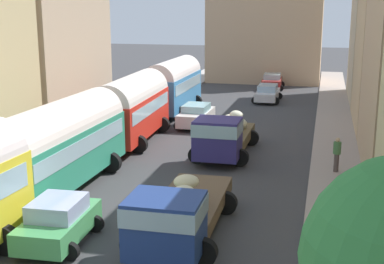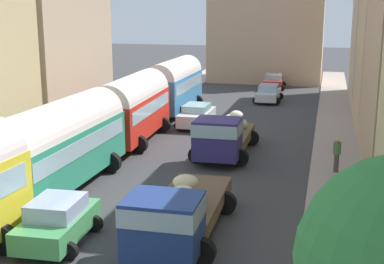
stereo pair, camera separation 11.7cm
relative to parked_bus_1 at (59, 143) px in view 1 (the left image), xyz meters
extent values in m
plane|color=#3B3B3D|center=(4.60, 11.50, -2.16)|extent=(154.00, 154.00, 0.00)
cube|color=#AFA8A3|center=(-2.65, 11.50, -2.09)|extent=(2.50, 70.00, 0.14)
cube|color=#A19287|center=(11.85, 11.50, -2.09)|extent=(2.50, 70.00, 0.14)
cube|color=tan|center=(-5.97, 10.79, 4.63)|extent=(4.14, 9.35, 13.59)
cube|color=beige|center=(15.60, 27.38, 4.06)|extent=(5.00, 10.21, 12.44)
cube|color=tan|center=(4.60, 37.87, 4.72)|extent=(11.82, 7.12, 13.77)
cylinder|color=black|center=(1.21, -6.18, -1.66)|extent=(1.00, 0.35, 1.00)
cube|color=#2D8E6E|center=(0.00, 0.00, -0.54)|extent=(2.52, 9.25, 2.24)
cylinder|color=silver|center=(0.00, 0.00, 0.58)|extent=(2.46, 9.07, 2.42)
cube|color=#99B7C6|center=(0.00, 0.00, -0.05)|extent=(2.56, 8.51, 0.72)
cylinder|color=black|center=(-1.19, 2.86, -1.66)|extent=(1.00, 0.35, 1.00)
cylinder|color=black|center=(1.16, 2.87, -1.66)|extent=(1.00, 0.35, 1.00)
cylinder|color=black|center=(-1.16, -2.87, -1.66)|extent=(1.00, 0.35, 1.00)
cylinder|color=black|center=(1.19, -2.86, -1.66)|extent=(1.00, 0.35, 1.00)
cube|color=red|center=(0.00, 9.00, -0.53)|extent=(2.81, 8.28, 2.26)
cylinder|color=silver|center=(0.00, 9.00, 0.60)|extent=(2.75, 8.12, 2.40)
cube|color=#99B7C6|center=(0.00, 9.00, -0.03)|extent=(2.83, 7.63, 0.72)
cylinder|color=black|center=(-1.27, 11.48, -1.66)|extent=(1.00, 0.35, 1.00)
cylinder|color=black|center=(1.05, 11.58, -1.66)|extent=(1.00, 0.35, 1.00)
cylinder|color=black|center=(-1.05, 6.42, -1.66)|extent=(1.00, 0.35, 1.00)
cylinder|color=black|center=(1.27, 6.52, -1.66)|extent=(1.00, 0.35, 1.00)
cube|color=#3B81BB|center=(0.00, 18.00, -0.46)|extent=(2.39, 8.04, 2.41)
cylinder|color=silver|center=(0.00, 18.00, 0.75)|extent=(2.35, 7.88, 2.31)
cube|color=#99B7C6|center=(0.00, 18.00, 0.08)|extent=(2.44, 7.40, 0.77)
cylinder|color=black|center=(-1.13, 20.48, -1.66)|extent=(1.00, 0.35, 1.00)
cylinder|color=black|center=(1.11, 20.49, -1.66)|extent=(1.00, 0.35, 1.00)
cylinder|color=black|center=(-1.11, 15.51, -1.66)|extent=(1.00, 0.35, 1.00)
cylinder|color=black|center=(1.13, 15.52, -1.66)|extent=(1.00, 0.35, 1.00)
cube|color=navy|center=(6.54, -5.67, -0.80)|extent=(2.33, 1.98, 1.83)
cube|color=#99B7C6|center=(6.54, -5.67, -0.28)|extent=(2.38, 2.06, 0.59)
cube|color=brown|center=(6.46, -2.04, -1.44)|extent=(2.41, 5.39, 0.55)
ellipsoid|color=beige|center=(6.12, -2.60, -0.94)|extent=(0.81, 0.65, 0.45)
ellipsoid|color=silver|center=(7.01, -3.08, -0.90)|extent=(0.71, 0.85, 0.52)
ellipsoid|color=beige|center=(6.42, -3.09, -0.87)|extent=(0.90, 1.01, 0.58)
ellipsoid|color=beige|center=(6.60, -3.70, -0.46)|extent=(1.07, 0.98, 0.59)
ellipsoid|color=beige|center=(6.31, -2.22, -0.53)|extent=(1.15, 1.02, 0.53)
ellipsoid|color=beige|center=(6.50, -3.90, -0.47)|extent=(1.19, 1.13, 0.57)
cylinder|color=black|center=(7.68, -5.34, -1.71)|extent=(0.90, 0.32, 0.90)
cylinder|color=black|center=(5.39, -5.39, -1.71)|extent=(0.90, 0.32, 0.90)
cylinder|color=black|center=(7.58, -0.98, -1.71)|extent=(0.90, 0.32, 0.90)
cylinder|color=black|center=(5.29, -1.04, -1.71)|extent=(0.90, 0.32, 0.90)
cube|color=navy|center=(5.98, 5.21, -0.72)|extent=(2.26, 2.04, 1.99)
cube|color=#99B7C6|center=(5.98, 5.21, -0.16)|extent=(2.30, 2.12, 0.64)
cube|color=brown|center=(5.96, 8.77, -1.44)|extent=(2.28, 5.09, 0.55)
ellipsoid|color=beige|center=(6.47, 9.64, -0.87)|extent=(1.02, 0.98, 0.59)
ellipsoid|color=silver|center=(6.38, 9.64, -0.92)|extent=(1.00, 0.81, 0.49)
ellipsoid|color=beige|center=(5.59, 7.31, -0.94)|extent=(1.15, 1.14, 0.45)
ellipsoid|color=silver|center=(5.82, 8.45, -0.48)|extent=(0.99, 1.14, 0.57)
ellipsoid|color=beige|center=(5.88, 8.62, -0.50)|extent=(0.92, 0.91, 0.55)
ellipsoid|color=beige|center=(5.89, 9.71, -0.58)|extent=(1.00, 0.83, 0.48)
ellipsoid|color=beige|center=(6.39, 8.41, -0.14)|extent=(1.11, 1.14, 0.54)
cylinder|color=black|center=(7.11, 5.45, -1.71)|extent=(0.90, 0.31, 0.90)
cylinder|color=black|center=(4.86, 5.44, -1.71)|extent=(0.90, 0.31, 0.90)
cylinder|color=black|center=(7.08, 9.71, -1.71)|extent=(0.90, 0.31, 0.90)
cylinder|color=black|center=(4.83, 9.70, -1.71)|extent=(0.90, 0.31, 0.90)
cube|color=silver|center=(6.39, 24.63, -1.56)|extent=(1.76, 4.32, 0.66)
cube|color=#9DB8CE|center=(6.39, 24.63, -0.97)|extent=(1.54, 2.25, 0.52)
cylinder|color=black|center=(7.24, 23.28, -1.86)|extent=(0.60, 0.21, 0.60)
cylinder|color=black|center=(5.52, 23.30, -1.86)|extent=(0.60, 0.21, 0.60)
cylinder|color=black|center=(7.26, 25.95, -1.86)|extent=(0.60, 0.21, 0.60)
cylinder|color=black|center=(5.54, 25.97, -1.86)|extent=(0.60, 0.21, 0.60)
cube|color=#A82C28|center=(6.05, 31.84, -1.52)|extent=(1.91, 3.99, 0.74)
cube|color=#9BB9BD|center=(6.05, 31.84, -0.91)|extent=(1.63, 2.09, 0.49)
cylinder|color=black|center=(6.98, 30.65, -1.86)|extent=(0.60, 0.21, 0.60)
cylinder|color=black|center=(5.20, 30.60, -1.86)|extent=(0.60, 0.21, 0.60)
cylinder|color=black|center=(6.90, 33.09, -1.86)|extent=(0.60, 0.21, 0.60)
cylinder|color=black|center=(5.12, 33.03, -1.86)|extent=(0.60, 0.21, 0.60)
cube|color=#479C59|center=(2.52, -4.97, -1.52)|extent=(1.99, 3.71, 0.74)
cube|color=#9CACD1|center=(2.52, -4.97, -0.86)|extent=(1.67, 1.97, 0.57)
cylinder|color=black|center=(1.56, -3.90, -1.86)|extent=(0.60, 0.21, 0.60)
cylinder|color=black|center=(3.34, -3.80, -1.86)|extent=(0.60, 0.21, 0.60)
cylinder|color=black|center=(1.70, -6.14, -1.86)|extent=(0.60, 0.21, 0.60)
cylinder|color=black|center=(3.47, -6.04, -1.86)|extent=(0.60, 0.21, 0.60)
cube|color=silver|center=(2.80, 13.71, -1.49)|extent=(1.81, 4.10, 0.81)
cube|color=#8DC2CA|center=(2.80, 13.71, -0.85)|extent=(1.58, 2.13, 0.46)
cylinder|color=black|center=(1.91, 14.98, -1.86)|extent=(0.60, 0.21, 0.60)
cylinder|color=black|center=(3.70, 14.97, -1.86)|extent=(0.60, 0.21, 0.60)
cylinder|color=black|center=(1.90, 12.45, -1.86)|extent=(0.60, 0.21, 0.60)
cylinder|color=black|center=(3.69, 12.44, -1.86)|extent=(0.60, 0.21, 0.60)
cylinder|color=#504341|center=(11.82, 5.25, -2.09)|extent=(0.20, 0.20, 0.14)
cylinder|color=#504341|center=(11.82, 5.25, -1.57)|extent=(0.28, 0.28, 0.90)
cylinder|color=#447643|center=(11.82, 5.25, -0.83)|extent=(0.42, 0.42, 0.58)
sphere|color=tan|center=(11.82, 5.25, -0.43)|extent=(0.22, 0.22, 0.22)
camera|label=1|loc=(11.07, -20.22, 5.79)|focal=49.62mm
camera|label=2|loc=(11.18, -20.20, 5.79)|focal=49.62mm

